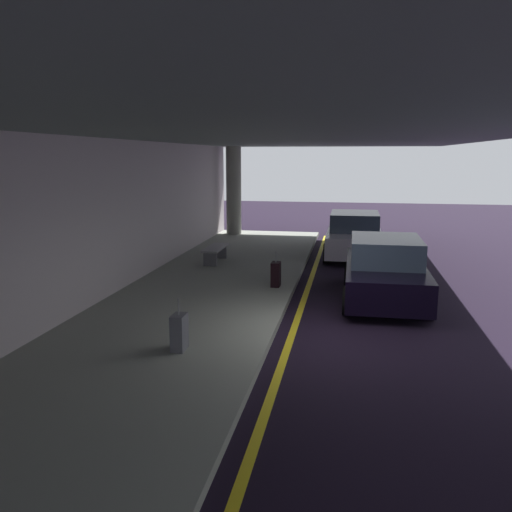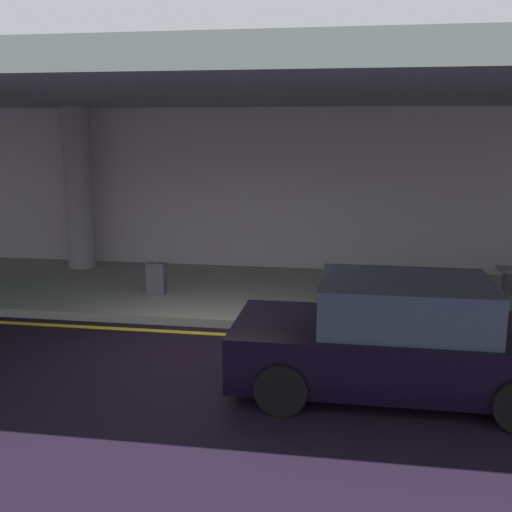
# 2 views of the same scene
# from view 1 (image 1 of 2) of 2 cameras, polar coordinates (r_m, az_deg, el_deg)

# --- Properties ---
(ground_plane) EXTENTS (60.00, 60.00, 0.00)m
(ground_plane) POSITION_cam_1_polar(r_m,az_deg,el_deg) (10.24, 7.81, -8.71)
(ground_plane) COLOR black
(sidewalk) EXTENTS (26.00, 4.20, 0.15)m
(sidewalk) POSITION_cam_1_polar(r_m,az_deg,el_deg) (10.77, -9.02, -7.32)
(sidewalk) COLOR gray
(sidewalk) RESTS_ON ground
(lane_stripe_yellow) EXTENTS (26.00, 0.14, 0.01)m
(lane_stripe_yellow) POSITION_cam_1_polar(r_m,az_deg,el_deg) (10.28, 3.91, -8.51)
(lane_stripe_yellow) COLOR yellow
(lane_stripe_yellow) RESTS_ON ground
(support_column_left_mid) EXTENTS (0.63, 0.63, 3.65)m
(support_column_left_mid) POSITION_cam_1_polar(r_m,az_deg,el_deg) (22.24, -2.43, 7.11)
(support_column_left_mid) COLOR gray
(support_column_left_mid) RESTS_ON sidewalk
(ceiling_overhang) EXTENTS (28.00, 13.20, 0.30)m
(ceiling_overhang) POSITION_cam_1_polar(r_m,az_deg,el_deg) (10.11, -6.93, 13.84)
(ceiling_overhang) COLOR gray
(ceiling_overhang) RESTS_ON support_column_far_left
(terminal_back_wall) EXTENTS (26.00, 0.30, 3.80)m
(terminal_back_wall) POSITION_cam_1_polar(r_m,az_deg,el_deg) (11.31, -20.13, 2.51)
(terminal_back_wall) COLOR #B9ACB0
(terminal_back_wall) RESTS_ON ground
(car_black) EXTENTS (4.10, 1.92, 1.50)m
(car_black) POSITION_cam_1_polar(r_m,az_deg,el_deg) (12.84, 13.81, -1.60)
(car_black) COLOR black
(car_black) RESTS_ON ground
(car_silver) EXTENTS (4.10, 1.92, 1.50)m
(car_silver) POSITION_cam_1_polar(r_m,az_deg,el_deg) (18.35, 10.58, 2.19)
(car_silver) COLOR #B9B1C2
(car_silver) RESTS_ON ground
(suitcase_upright_primary) EXTENTS (0.36, 0.22, 0.90)m
(suitcase_upright_primary) POSITION_cam_1_polar(r_m,az_deg,el_deg) (13.29, 2.16, -1.98)
(suitcase_upright_primary) COLOR black
(suitcase_upright_primary) RESTS_ON sidewalk
(suitcase_upright_secondary) EXTENTS (0.36, 0.22, 0.90)m
(suitcase_upright_secondary) POSITION_cam_1_polar(r_m,az_deg,el_deg) (9.09, -8.33, -8.18)
(suitcase_upright_secondary) COLOR #54545C
(suitcase_upright_secondary) RESTS_ON sidewalk
(bench_metal) EXTENTS (1.60, 0.50, 0.48)m
(bench_metal) POSITION_cam_1_polar(r_m,az_deg,el_deg) (16.35, -4.42, 0.55)
(bench_metal) COLOR slate
(bench_metal) RESTS_ON sidewalk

